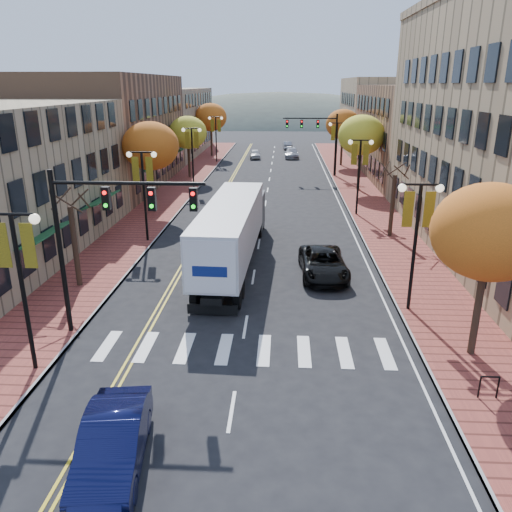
# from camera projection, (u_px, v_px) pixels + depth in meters

# --- Properties ---
(ground) EXTENTS (200.00, 200.00, 0.00)m
(ground) POSITION_uv_depth(u_px,v_px,m) (237.00, 377.00, 18.14)
(ground) COLOR black
(ground) RESTS_ON ground
(sidewalk_left) EXTENTS (4.00, 85.00, 0.15)m
(sidewalk_left) POSITION_uv_depth(u_px,v_px,m) (176.00, 191.00, 49.25)
(sidewalk_left) COLOR brown
(sidewalk_left) RESTS_ON ground
(sidewalk_right) EXTENTS (4.00, 85.00, 0.15)m
(sidewalk_right) POSITION_uv_depth(u_px,v_px,m) (360.00, 193.00, 48.32)
(sidewalk_right) COLOR brown
(sidewalk_right) RESTS_ON ground
(building_left_mid) EXTENTS (12.00, 24.00, 11.00)m
(building_left_mid) POSITION_uv_depth(u_px,v_px,m) (103.00, 131.00, 51.20)
(building_left_mid) COLOR brown
(building_left_mid) RESTS_ON ground
(building_left_far) EXTENTS (12.00, 26.00, 9.50)m
(building_left_far) POSITION_uv_depth(u_px,v_px,m) (161.00, 122.00, 75.04)
(building_left_far) COLOR #9E8966
(building_left_far) RESTS_ON ground
(building_right_mid) EXTENTS (15.00, 24.00, 10.00)m
(building_right_mid) POSITION_uv_depth(u_px,v_px,m) (437.00, 133.00, 55.19)
(building_right_mid) COLOR brown
(building_right_mid) RESTS_ON ground
(building_right_far) EXTENTS (15.00, 20.00, 11.00)m
(building_right_far) POSITION_uv_depth(u_px,v_px,m) (396.00, 116.00, 75.79)
(building_right_far) COLOR #9E8966
(building_right_far) RESTS_ON ground
(tree_left_a) EXTENTS (0.28, 0.28, 4.20)m
(tree_left_a) POSITION_uv_depth(u_px,v_px,m) (75.00, 247.00, 25.42)
(tree_left_a) COLOR #382619
(tree_left_a) RESTS_ON sidewalk_left
(tree_left_b) EXTENTS (4.48, 4.48, 7.21)m
(tree_left_b) POSITION_uv_depth(u_px,v_px,m) (151.00, 146.00, 39.48)
(tree_left_b) COLOR #382619
(tree_left_b) RESTS_ON sidewalk_left
(tree_left_c) EXTENTS (4.16, 4.16, 6.69)m
(tree_left_c) POSITION_uv_depth(u_px,v_px,m) (188.00, 133.00, 54.71)
(tree_left_c) COLOR #382619
(tree_left_c) RESTS_ON sidewalk_left
(tree_left_d) EXTENTS (4.61, 4.61, 7.42)m
(tree_left_d) POSITION_uv_depth(u_px,v_px,m) (211.00, 117.00, 71.52)
(tree_left_d) COLOR #382619
(tree_left_d) RESTS_ON sidewalk_left
(tree_right_a) EXTENTS (4.16, 4.16, 6.69)m
(tree_right_a) POSITION_uv_depth(u_px,v_px,m) (490.00, 232.00, 17.91)
(tree_right_a) COLOR #382619
(tree_right_a) RESTS_ON sidewalk_right
(tree_right_b) EXTENTS (0.28, 0.28, 4.20)m
(tree_right_b) POSITION_uv_depth(u_px,v_px,m) (392.00, 206.00, 33.93)
(tree_right_b) COLOR #382619
(tree_right_b) RESTS_ON sidewalk_right
(tree_right_c) EXTENTS (4.48, 4.48, 7.21)m
(tree_right_c) POSITION_uv_depth(u_px,v_px,m) (361.00, 135.00, 47.98)
(tree_right_c) COLOR #382619
(tree_right_c) RESTS_ON sidewalk_right
(tree_right_d) EXTENTS (4.35, 4.35, 7.00)m
(tree_right_d) POSITION_uv_depth(u_px,v_px,m) (343.00, 124.00, 63.14)
(tree_right_d) COLOR #382619
(tree_right_d) RESTS_ON sidewalk_right
(lamp_left_a) EXTENTS (1.96, 0.36, 6.05)m
(lamp_left_a) POSITION_uv_depth(u_px,v_px,m) (18.00, 262.00, 17.12)
(lamp_left_a) COLOR black
(lamp_left_a) RESTS_ON ground
(lamp_left_b) EXTENTS (1.96, 0.36, 6.05)m
(lamp_left_b) POSITION_uv_depth(u_px,v_px,m) (143.00, 179.00, 32.22)
(lamp_left_b) COLOR black
(lamp_left_b) RESTS_ON ground
(lamp_left_c) EXTENTS (1.96, 0.36, 6.05)m
(lamp_left_c) POSITION_uv_depth(u_px,v_px,m) (192.00, 146.00, 49.21)
(lamp_left_c) COLOR black
(lamp_left_c) RESTS_ON ground
(lamp_left_d) EXTENTS (1.96, 0.36, 6.05)m
(lamp_left_d) POSITION_uv_depth(u_px,v_px,m) (216.00, 130.00, 66.20)
(lamp_left_d) COLOR black
(lamp_left_d) RESTS_ON ground
(lamp_right_a) EXTENTS (1.96, 0.36, 6.05)m
(lamp_right_a) POSITION_uv_depth(u_px,v_px,m) (417.00, 223.00, 22.01)
(lamp_right_a) COLOR black
(lamp_right_a) RESTS_ON ground
(lamp_right_b) EXTENTS (1.96, 0.36, 6.05)m
(lamp_right_b) POSITION_uv_depth(u_px,v_px,m) (360.00, 162.00, 39.00)
(lamp_right_b) COLOR black
(lamp_right_b) RESTS_ON ground
(lamp_right_c) EXTENTS (1.96, 0.36, 6.05)m
(lamp_right_c) POSITION_uv_depth(u_px,v_px,m) (337.00, 139.00, 55.99)
(lamp_right_c) COLOR black
(lamp_right_c) RESTS_ON ground
(traffic_mast_near) EXTENTS (6.10, 0.35, 7.00)m
(traffic_mast_near) POSITION_uv_depth(u_px,v_px,m) (104.00, 223.00, 19.64)
(traffic_mast_near) COLOR black
(traffic_mast_near) RESTS_ON ground
(traffic_mast_far) EXTENTS (6.10, 0.34, 7.00)m
(traffic_mast_far) POSITION_uv_depth(u_px,v_px,m) (319.00, 133.00, 55.89)
(traffic_mast_far) COLOR black
(traffic_mast_far) RESTS_ON ground
(semi_truck) EXTENTS (3.10, 15.64, 3.89)m
(semi_truck) POSITION_uv_depth(u_px,v_px,m) (234.00, 226.00, 28.99)
(semi_truck) COLOR black
(semi_truck) RESTS_ON ground
(navy_sedan) EXTENTS (2.21, 4.80, 1.52)m
(navy_sedan) POSITION_uv_depth(u_px,v_px,m) (113.00, 444.00, 13.67)
(navy_sedan) COLOR #0E1138
(navy_sedan) RESTS_ON ground
(black_suv) EXTENTS (2.67, 5.41, 1.48)m
(black_suv) POSITION_uv_depth(u_px,v_px,m) (323.00, 263.00, 27.50)
(black_suv) COLOR black
(black_suv) RESTS_ON ground
(car_far_white) EXTENTS (1.83, 3.89, 1.29)m
(car_far_white) POSITION_uv_depth(u_px,v_px,m) (255.00, 154.00, 71.25)
(car_far_white) COLOR silver
(car_far_white) RESTS_ON ground
(car_far_silver) EXTENTS (1.95, 4.77, 1.38)m
(car_far_silver) POSITION_uv_depth(u_px,v_px,m) (292.00, 153.00, 71.73)
(car_far_silver) COLOR #93949A
(car_far_silver) RESTS_ON ground
(car_far_oncoming) EXTENTS (1.68, 4.03, 1.30)m
(car_far_oncoming) POSITION_uv_depth(u_px,v_px,m) (287.00, 145.00, 81.42)
(car_far_oncoming) COLOR #94949A
(car_far_oncoming) RESTS_ON ground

